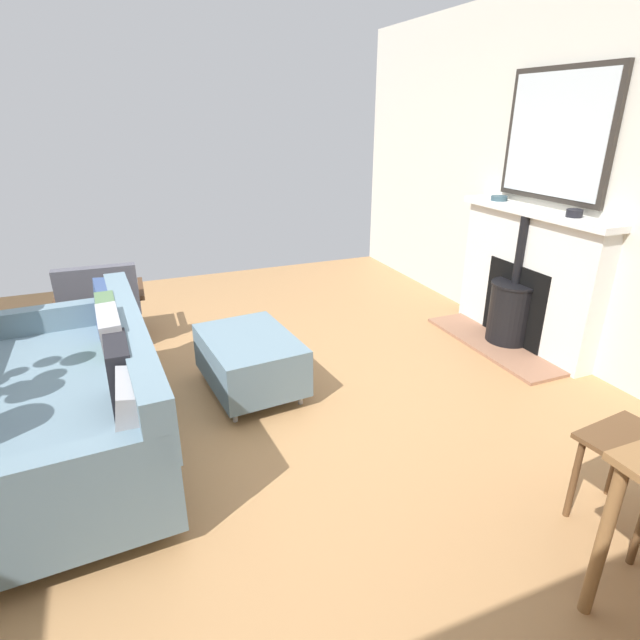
{
  "coord_description": "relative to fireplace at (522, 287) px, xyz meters",
  "views": [
    {
      "loc": [
        0.32,
        2.86,
        1.83
      ],
      "look_at": [
        -0.77,
        0.18,
        0.64
      ],
      "focal_mm": 28.4,
      "sensor_mm": 36.0,
      "label": 1
    }
  ],
  "objects": [
    {
      "name": "ground_plane",
      "position": [
        2.71,
        0.17,
        -0.5
      ],
      "size": [
        5.8,
        6.22,
        0.01
      ],
      "primitive_type": "cube",
      "color": "#A87A4C"
    },
    {
      "name": "wall_left",
      "position": [
        -0.19,
        0.17,
        0.87
      ],
      "size": [
        0.12,
        6.22,
        2.72
      ],
      "primitive_type": "cube",
      "color": "silver",
      "rests_on": "ground"
    },
    {
      "name": "fireplace",
      "position": [
        0.0,
        0.0,
        0.0
      ],
      "size": [
        0.56,
        1.47,
        1.13
      ],
      "color": "#93664C",
      "rests_on": "ground"
    },
    {
      "name": "mirror_over_mantel",
      "position": [
        -0.1,
        0.0,
        1.17
      ],
      "size": [
        0.04,
        1.0,
        0.95
      ],
      "color": "#2D2823"
    },
    {
      "name": "mantel_bowl_near",
      "position": [
        -0.01,
        -0.42,
        0.66
      ],
      "size": [
        0.14,
        0.14,
        0.04
      ],
      "color": "#334C56",
      "rests_on": "fireplace"
    },
    {
      "name": "mantel_bowl_far",
      "position": [
        -0.01,
        0.37,
        0.67
      ],
      "size": [
        0.11,
        0.11,
        0.06
      ],
      "color": "black",
      "rests_on": "fireplace"
    },
    {
      "name": "sofa",
      "position": [
        3.35,
        0.28,
        -0.14
      ],
      "size": [
        1.01,
        1.95,
        0.83
      ],
      "color": "#B2B2B7",
      "rests_on": "ground"
    },
    {
      "name": "ottoman",
      "position": [
        2.3,
        -0.04,
        -0.24
      ],
      "size": [
        0.65,
        0.86,
        0.41
      ],
      "color": "#B2B2B7",
      "rests_on": "ground"
    },
    {
      "name": "armchair_accent",
      "position": [
        3.23,
        -1.23,
        -0.08
      ],
      "size": [
        0.7,
        0.6,
        0.74
      ],
      "color": "#4C3321",
      "rests_on": "ground"
    }
  ]
}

